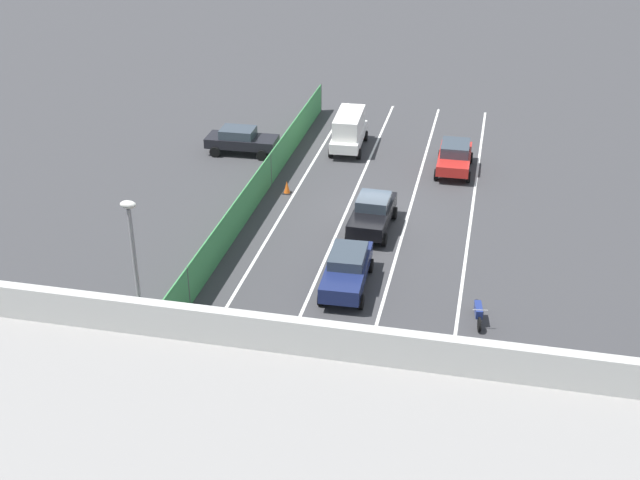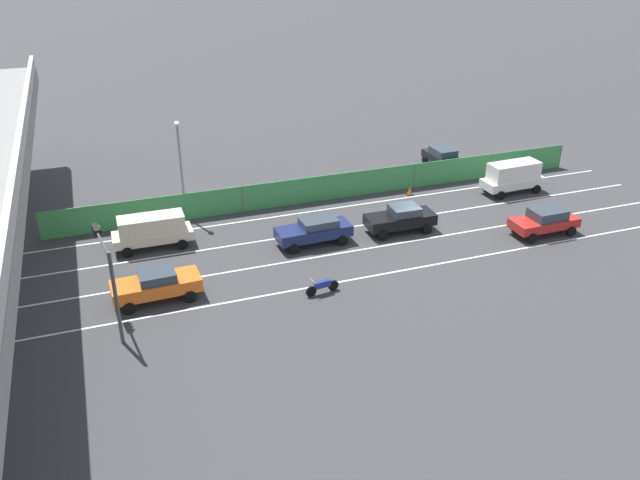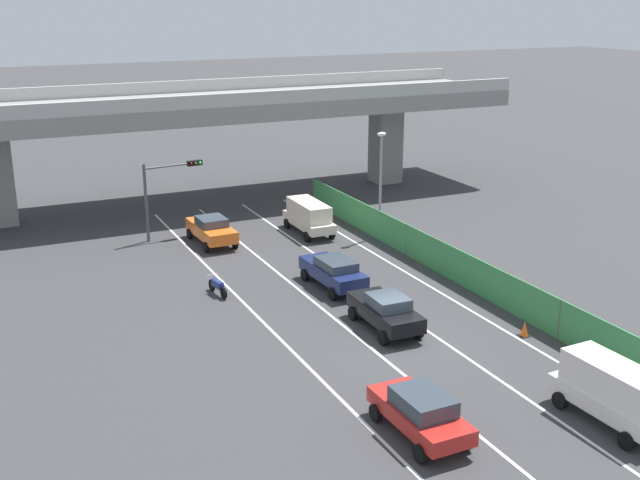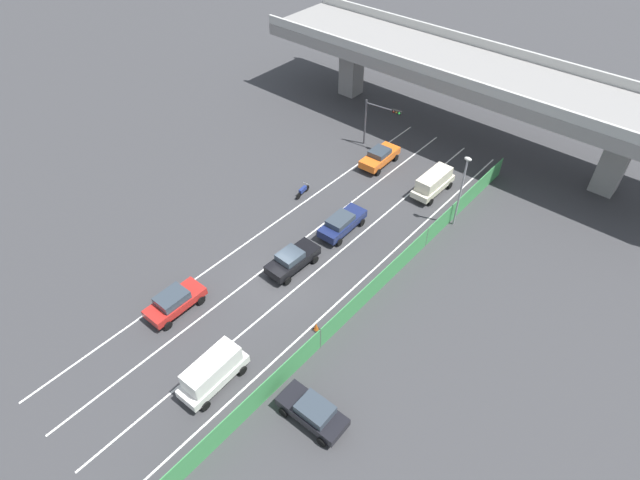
% 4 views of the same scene
% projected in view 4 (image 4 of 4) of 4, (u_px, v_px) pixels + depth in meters
% --- Properties ---
extents(ground_plane, '(300.00, 300.00, 0.00)m').
position_uv_depth(ground_plane, '(282.00, 277.00, 38.95)').
color(ground_plane, '#38383A').
extents(lane_line_left_edge, '(0.14, 43.00, 0.01)m').
position_uv_depth(lane_line_left_edge, '(269.00, 227.00, 43.22)').
color(lane_line_left_edge, silver).
rests_on(lane_line_left_edge, ground).
extents(lane_line_mid_left, '(0.14, 43.00, 0.01)m').
position_uv_depth(lane_line_mid_left, '(298.00, 244.00, 41.68)').
color(lane_line_mid_left, silver).
rests_on(lane_line_mid_left, ground).
extents(lane_line_mid_right, '(0.14, 43.00, 0.01)m').
position_uv_depth(lane_line_mid_right, '(328.00, 262.00, 40.14)').
color(lane_line_mid_right, silver).
rests_on(lane_line_mid_right, ground).
extents(lane_line_right_edge, '(0.14, 43.00, 0.01)m').
position_uv_depth(lane_line_right_edge, '(361.00, 281.00, 38.60)').
color(lane_line_right_edge, silver).
rests_on(lane_line_right_edge, ground).
extents(elevated_overpass, '(45.61, 9.43, 8.36)m').
position_uv_depth(elevated_overpass, '(472.00, 75.00, 49.65)').
color(elevated_overpass, gray).
rests_on(elevated_overpass, ground).
extents(green_fence, '(0.10, 39.10, 1.88)m').
position_uv_depth(green_fence, '(379.00, 283.00, 37.22)').
color(green_fence, '#3D8E4C').
rests_on(green_fence, ground).
extents(car_sedan_red, '(2.06, 4.33, 1.66)m').
position_uv_depth(car_sedan_red, '(174.00, 301.00, 35.95)').
color(car_sedan_red, red).
rests_on(car_sedan_red, ground).
extents(car_van_cream, '(1.97, 4.77, 2.06)m').
position_uv_depth(car_van_cream, '(433.00, 182.00, 45.91)').
color(car_van_cream, beige).
rests_on(car_van_cream, ground).
extents(car_van_white, '(2.08, 4.66, 2.27)m').
position_uv_depth(car_van_white, '(213.00, 371.00, 31.36)').
color(car_van_white, silver).
rests_on(car_van_white, ground).
extents(car_sedan_navy, '(2.06, 4.69, 1.63)m').
position_uv_depth(car_sedan_navy, '(342.00, 223.00, 42.18)').
color(car_sedan_navy, navy).
rests_on(car_sedan_navy, ground).
extents(car_sedan_black, '(2.07, 4.50, 1.70)m').
position_uv_depth(car_sedan_black, '(292.00, 259.00, 39.03)').
color(car_sedan_black, black).
rests_on(car_sedan_black, ground).
extents(car_taxi_orange, '(2.16, 4.65, 1.67)m').
position_uv_depth(car_taxi_orange, '(380.00, 156.00, 49.42)').
color(car_taxi_orange, orange).
rests_on(car_taxi_orange, ground).
extents(motorcycle, '(0.60, 1.94, 0.93)m').
position_uv_depth(motorcycle, '(303.00, 191.00, 46.16)').
color(motorcycle, black).
rests_on(motorcycle, ground).
extents(parked_sedan_dark, '(4.31, 2.08, 1.59)m').
position_uv_depth(parked_sedan_dark, '(313.00, 411.00, 29.82)').
color(parked_sedan_dark, black).
rests_on(parked_sedan_dark, ground).
extents(traffic_light, '(3.85, 0.71, 4.86)m').
position_uv_depth(traffic_light, '(379.00, 117.00, 49.90)').
color(traffic_light, '#47474C').
rests_on(traffic_light, ground).
extents(street_lamp, '(0.60, 0.36, 6.64)m').
position_uv_depth(street_lamp, '(462.00, 185.00, 40.75)').
color(street_lamp, gray).
rests_on(street_lamp, ground).
extents(traffic_cone, '(0.47, 0.47, 0.71)m').
position_uv_depth(traffic_cone, '(316.00, 327.00, 35.05)').
color(traffic_cone, orange).
rests_on(traffic_cone, ground).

